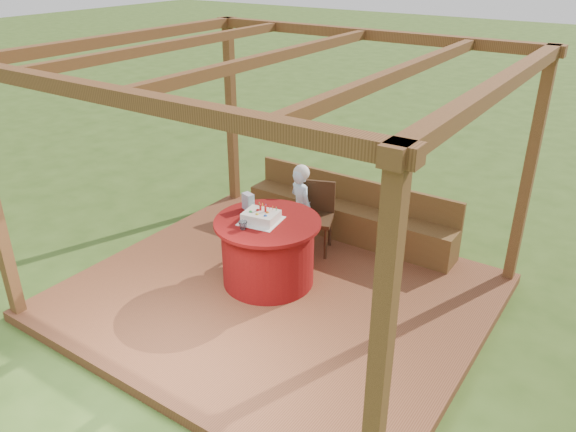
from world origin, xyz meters
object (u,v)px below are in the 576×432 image
object	(u,v)px
chair	(315,213)
elderly_woman	(301,205)
birthday_cake	(261,217)
drinking_glass	(243,225)
bench	(348,218)
table	(268,251)
gift_bag	(248,201)

from	to	relation	value
chair	elderly_woman	bearing A→B (deg)	-170.11
birthday_cake	drinking_glass	world-z (taller)	birthday_cake
elderly_woman	birthday_cake	world-z (taller)	elderly_woman
bench	drinking_glass	distance (m)	2.00
bench	birthday_cake	size ratio (longest dim) A/B	6.07
birthday_cake	chair	bearing A→B (deg)	86.02
chair	birthday_cake	distance (m)	1.12
table	birthday_cake	world-z (taller)	birthday_cake
bench	chair	world-z (taller)	chair
bench	drinking_glass	world-z (taller)	drinking_glass
birthday_cake	gift_bag	distance (m)	0.37
bench	table	size ratio (longest dim) A/B	2.45
elderly_woman	birthday_cake	xyz separation A→B (m)	(0.13, -1.03, 0.28)
bench	drinking_glass	size ratio (longest dim) A/B	29.91
bench	gift_bag	world-z (taller)	gift_bag
bench	gift_bag	distance (m)	1.68
gift_bag	drinking_glass	size ratio (longest dim) A/B	1.97
elderly_woman	birthday_cake	bearing A→B (deg)	-83.02
elderly_woman	drinking_glass	size ratio (longest dim) A/B	11.29
bench	chair	distance (m)	0.63
bench	drinking_glass	xyz separation A→B (m)	(-0.31, -1.89, 0.58)
birthday_cake	elderly_woman	bearing A→B (deg)	96.98
elderly_woman	table	bearing A→B (deg)	-79.69
chair	drinking_glass	size ratio (longest dim) A/B	9.02
bench	elderly_woman	world-z (taller)	elderly_woman
bench	elderly_woman	bearing A→B (deg)	-124.19
birthday_cake	gift_bag	world-z (taller)	gift_bag
bench	birthday_cake	world-z (taller)	birthday_cake
table	birthday_cake	xyz separation A→B (m)	(-0.05, -0.05, 0.45)
chair	birthday_cake	bearing A→B (deg)	-93.98
drinking_glass	bench	bearing A→B (deg)	80.52
bench	elderly_woman	size ratio (longest dim) A/B	2.65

